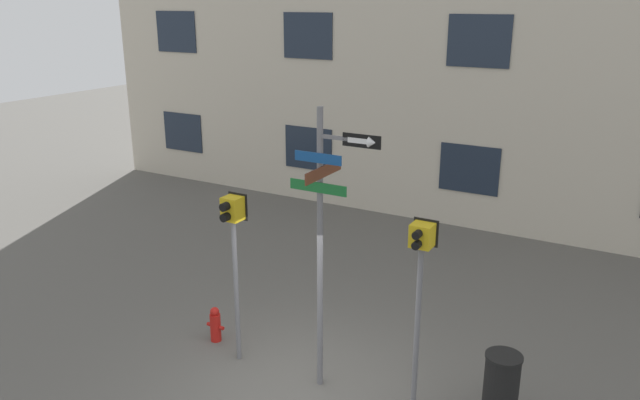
% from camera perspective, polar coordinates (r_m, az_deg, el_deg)
% --- Properties ---
extents(ground_plane, '(60.00, 60.00, 0.00)m').
position_cam_1_polar(ground_plane, '(9.91, -2.13, -17.48)').
color(ground_plane, '#595651').
extents(street_sign_pole, '(1.37, 1.00, 4.35)m').
position_cam_1_polar(street_sign_pole, '(8.95, 0.39, -2.71)').
color(street_sign_pole, slate).
rests_on(street_sign_pole, ground_plane).
extents(pedestrian_signal_left, '(0.35, 0.40, 2.87)m').
position_cam_1_polar(pedestrian_signal_left, '(9.89, -7.91, -3.19)').
color(pedestrian_signal_left, slate).
rests_on(pedestrian_signal_left, ground_plane).
extents(pedestrian_signal_right, '(0.36, 0.40, 2.91)m').
position_cam_1_polar(pedestrian_signal_right, '(8.68, 9.14, -6.29)').
color(pedestrian_signal_right, slate).
rests_on(pedestrian_signal_right, ground_plane).
extents(fire_hydrant, '(0.35, 0.19, 0.64)m').
position_cam_1_polar(fire_hydrant, '(11.28, -9.54, -11.16)').
color(fire_hydrant, red).
rests_on(fire_hydrant, ground_plane).
extents(trash_bin, '(0.53, 0.53, 1.00)m').
position_cam_1_polar(trash_bin, '(9.58, 16.23, -16.01)').
color(trash_bin, black).
rests_on(trash_bin, ground_plane).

